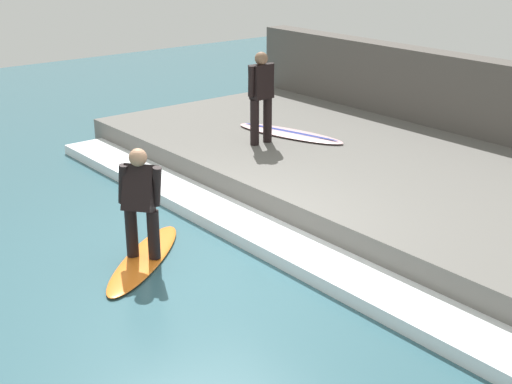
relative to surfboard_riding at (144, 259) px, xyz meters
The scene contains 8 objects.
ground_plane 0.94m from the surfboard_riding, 28.44° to the right, with size 28.00×28.00×0.00m, color #335B66.
concrete_ledge 4.10m from the surfboard_riding, ahead, with size 4.40×10.80×0.46m, color #66635E.
back_wall 6.60m from the surfboard_riding, ahead, with size 0.50×11.34×1.76m, color #544F49.
wave_foam_crest 1.57m from the surfboard_riding, 16.57° to the right, with size 0.74×10.26×0.16m, color white.
surfboard_riding is the anchor object (origin of this frame).
surfer_riding 0.79m from the surfboard_riding, 26.57° to the left, with size 0.53×0.53×1.37m.
surfer_waiting_near 3.96m from the surfboard_riding, 28.35° to the left, with size 0.51×0.25×1.50m.
surfboard_waiting_near 4.43m from the surfboard_riding, 24.89° to the left, with size 1.04×2.16×0.07m.
Camera 1 is at (-4.69, -6.50, 3.83)m, focal length 50.00 mm.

